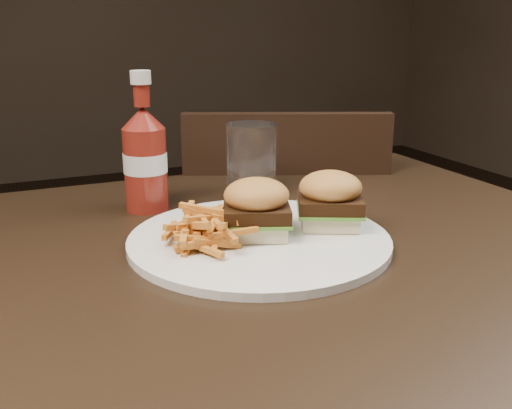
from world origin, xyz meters
name	(u,v)px	position (x,y,z in m)	size (l,w,h in m)	color
dining_table	(180,277)	(0.00, 0.00, 0.73)	(1.20, 0.80, 0.04)	black
chair_far	(279,288)	(0.38, 0.50, 0.43)	(0.40, 0.40, 0.04)	black
plate	(259,240)	(0.11, 0.02, 0.76)	(0.33, 0.33, 0.01)	white
sandwich_half_a	(256,228)	(0.11, 0.02, 0.77)	(0.07, 0.07, 0.02)	beige
sandwich_half_b	(329,218)	(0.21, 0.01, 0.77)	(0.07, 0.07, 0.02)	beige
fries_pile	(203,226)	(0.04, 0.02, 0.78)	(0.10, 0.10, 0.04)	#C4811B
ketchup_bottle	(146,171)	(0.02, 0.22, 0.81)	(0.06, 0.06, 0.13)	maroon
tumbler	(251,162)	(0.19, 0.22, 0.81)	(0.08, 0.08, 0.12)	white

